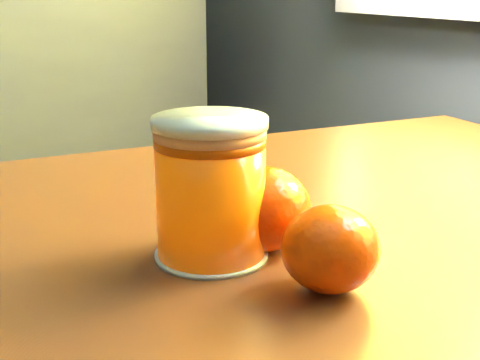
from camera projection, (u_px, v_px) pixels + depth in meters
juice_glass at (211, 190)px, 0.47m from camera, size 0.08×0.08×0.10m
orange_front at (263, 208)px, 0.49m from camera, size 0.07×0.07×0.06m
orange_back at (330, 249)px, 0.42m from camera, size 0.07×0.07×0.06m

